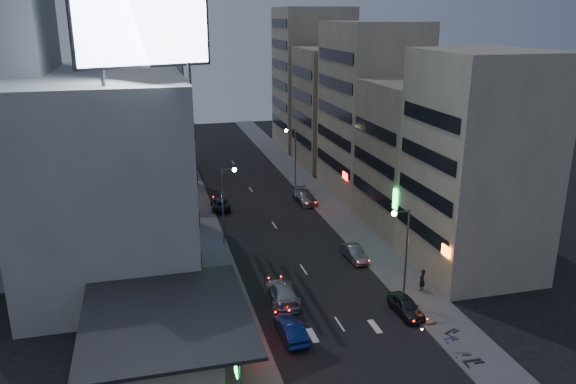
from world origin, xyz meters
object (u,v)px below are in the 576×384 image
object	(u,v)px
parked_car_right_mid	(354,253)
scooter_silver_a	(470,345)
parked_car_right_near	(406,306)
road_car_silver	(283,292)
person	(422,280)
scooter_silver_b	(433,314)
parked_car_left	(220,203)
parked_car_right_far	(305,197)
scooter_blue	(456,330)
scooter_black_b	(455,321)
road_car_blue	(291,330)
scooter_black_a	(481,351)

from	to	relation	value
parked_car_right_mid	scooter_silver_a	xyz separation A→B (m)	(2.10, -16.96, -0.03)
parked_car_right_near	road_car_silver	distance (m)	10.03
person	scooter_silver_b	bearing A→B (deg)	39.30
parked_car_left	parked_car_right_far	distance (m)	10.72
parked_car_right_mid	scooter_blue	world-z (taller)	parked_car_right_mid
scooter_blue	scooter_silver_a	bearing A→B (deg)	172.63
parked_car_right_far	scooter_silver_b	bearing A→B (deg)	-88.48
scooter_black_b	scooter_silver_b	world-z (taller)	scooter_silver_b
road_car_blue	scooter_silver_b	xyz separation A→B (m)	(11.25, -0.60, 0.00)
road_car_blue	scooter_silver_a	xyz separation A→B (m)	(11.66, -5.05, -0.07)
scooter_blue	scooter_black_b	size ratio (longest dim) A/B	0.91
parked_car_right_far	scooter_silver_b	world-z (taller)	parked_car_right_far
parked_car_right_mid	parked_car_right_far	bearing A→B (deg)	86.62
road_car_blue	scooter_black_a	size ratio (longest dim) A/B	2.14
person	scooter_silver_b	world-z (taller)	person
parked_car_right_near	parked_car_right_mid	size ratio (longest dim) A/B	1.01
scooter_silver_b	parked_car_right_mid	bearing A→B (deg)	2.57
parked_car_right_near	parked_car_right_far	size ratio (longest dim) A/B	0.80
parked_car_left	scooter_silver_a	world-z (taller)	parked_car_left
person	scooter_blue	size ratio (longest dim) A/B	1.17
parked_car_right_far	parked_car_right_mid	bearing A→B (deg)	-91.94
parked_car_right_mid	scooter_black_a	size ratio (longest dim) A/B	2.01
scooter_silver_a	scooter_black_b	distance (m)	3.16
scooter_blue	scooter_black_b	bearing A→B (deg)	-28.25
parked_car_right_far	scooter_black_a	xyz separation A→B (m)	(2.21, -35.63, -0.01)
scooter_black_b	parked_car_right_mid	bearing A→B (deg)	-12.05
road_car_silver	scooter_silver_b	size ratio (longest dim) A/B	2.80
scooter_black_b	scooter_silver_b	xyz separation A→B (m)	(-1.07, 1.35, 0.05)
scooter_blue	parked_car_right_mid	bearing A→B (deg)	5.63
parked_car_right_near	road_car_silver	bearing A→B (deg)	151.27
parked_car_right_mid	parked_car_right_near	bearing A→B (deg)	-91.64
parked_car_left	scooter_silver_b	distance (m)	33.16
road_car_silver	scooter_silver_b	world-z (taller)	road_car_silver
parked_car_right_mid	scooter_black_b	bearing A→B (deg)	-81.48
road_car_silver	parked_car_right_near	bearing A→B (deg)	157.48
road_car_blue	scooter_silver_a	world-z (taller)	road_car_blue
road_car_blue	scooter_blue	xyz separation A→B (m)	(11.81, -3.02, -0.09)
scooter_silver_a	scooter_black_b	bearing A→B (deg)	-0.37
road_car_blue	parked_car_right_mid	bearing A→B (deg)	-130.45
scooter_black_a	scooter_silver_b	size ratio (longest dim) A/B	1.03
parked_car_right_mid	scooter_silver_b	size ratio (longest dim) A/B	2.07
parked_car_right_mid	scooter_black_a	bearing A→B (deg)	-85.02
parked_car_left	road_car_blue	size ratio (longest dim) A/B	1.06
road_car_silver	scooter_silver_b	distance (m)	12.15
road_car_blue	scooter_blue	size ratio (longest dim) A/B	2.62
scooter_silver_a	road_car_blue	bearing A→B (deg)	78.26
parked_car_left	person	size ratio (longest dim) A/B	2.37
road_car_blue	person	xyz separation A→B (m)	(12.79, 4.25, 0.38)
person	parked_car_right_far	bearing A→B (deg)	-116.31
parked_car_right_near	parked_car_left	distance (m)	31.05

